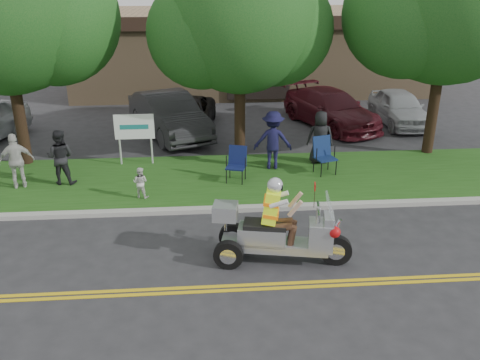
{
  "coord_description": "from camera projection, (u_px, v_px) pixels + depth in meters",
  "views": [
    {
      "loc": [
        -0.79,
        -9.09,
        5.9
      ],
      "look_at": [
        0.09,
        2.0,
        1.32
      ],
      "focal_mm": 38.0,
      "sensor_mm": 36.0,
      "label": 1
    }
  ],
  "objects": [
    {
      "name": "lawn_chair_a",
      "position": [
        237.0,
        162.0,
        15.01
      ],
      "size": [
        0.69,
        0.7,
        1.04
      ],
      "rotation": [
        0.0,
        0.0,
        -0.3
      ],
      "color": "black",
      "rests_on": "grass_verge"
    },
    {
      "name": "commercial_building",
      "position": [
        250.0,
        49.0,
        27.55
      ],
      "size": [
        18.0,
        8.2,
        4.0
      ],
      "color": "#9E7F5B",
      "rests_on": "ground"
    },
    {
      "name": "tree_mid",
      "position": [
        241.0,
        22.0,
        15.7
      ],
      "size": [
        5.88,
        4.8,
        7.05
      ],
      "color": "#332114",
      "rests_on": "ground"
    },
    {
      "name": "centerline_far",
      "position": [
        245.0,
        285.0,
        10.29
      ],
      "size": [
        60.0,
        0.1,
        0.01
      ],
      "primitive_type": "cube",
      "color": "gold",
      "rests_on": "ground"
    },
    {
      "name": "tree_left",
      "position": [
        4.0,
        10.0,
        14.84
      ],
      "size": [
        6.62,
        5.4,
        7.78
      ],
      "color": "#332114",
      "rests_on": "ground"
    },
    {
      "name": "spectator_adult_mid",
      "position": [
        60.0,
        157.0,
        14.69
      ],
      "size": [
        0.85,
        0.7,
        1.63
      ],
      "primitive_type": "imported",
      "rotation": [
        0.0,
        0.0,
        3.04
      ],
      "color": "black",
      "rests_on": "grass_verge"
    },
    {
      "name": "parked_car_far_right",
      "position": [
        399.0,
        107.0,
        20.92
      ],
      "size": [
        1.7,
        4.13,
        1.4
      ],
      "primitive_type": "imported",
      "rotation": [
        0.0,
        0.0,
        -0.01
      ],
      "color": "#9B9EA1",
      "rests_on": "ground"
    },
    {
      "name": "spectator_chair_b",
      "position": [
        320.0,
        137.0,
        16.3
      ],
      "size": [
        0.9,
        0.64,
        1.71
      ],
      "primitive_type": "imported",
      "rotation": [
        0.0,
        0.0,
        3.02
      ],
      "color": "black",
      "rests_on": "grass_verge"
    },
    {
      "name": "centerline_near",
      "position": [
        246.0,
        290.0,
        10.14
      ],
      "size": [
        60.0,
        0.1,
        0.01
      ],
      "primitive_type": "cube",
      "color": "gold",
      "rests_on": "ground"
    },
    {
      "name": "business_sign",
      "position": [
        134.0,
        130.0,
        16.07
      ],
      "size": [
        1.25,
        0.06,
        1.75
      ],
      "color": "silver",
      "rests_on": "ground"
    },
    {
      "name": "parked_car_mid",
      "position": [
        187.0,
        115.0,
        20.19
      ],
      "size": [
        2.51,
        4.63,
        1.23
      ],
      "primitive_type": "imported",
      "rotation": [
        0.0,
        0.0,
        -0.11
      ],
      "color": "black",
      "rests_on": "ground"
    },
    {
      "name": "trike_scooter",
      "position": [
        276.0,
        233.0,
        10.92
      ],
      "size": [
        3.0,
        1.25,
        1.97
      ],
      "rotation": [
        0.0,
        0.0,
        -0.19
      ],
      "color": "black",
      "rests_on": "ground"
    },
    {
      "name": "spectator_chair_a",
      "position": [
        273.0,
        140.0,
        15.82
      ],
      "size": [
        1.26,
        0.82,
        1.84
      ],
      "primitive_type": "imported",
      "rotation": [
        0.0,
        0.0,
        3.02
      ],
      "color": "#151439",
      "rests_on": "grass_verge"
    },
    {
      "name": "ground",
      "position": [
        243.0,
        274.0,
        10.68
      ],
      "size": [
        120.0,
        120.0,
        0.0
      ],
      "primitive_type": "plane",
      "color": "#28282B",
      "rests_on": "ground"
    },
    {
      "name": "curb",
      "position": [
        233.0,
        209.0,
        13.47
      ],
      "size": [
        60.0,
        0.25,
        0.12
      ],
      "primitive_type": "cube",
      "color": "#A8A89E",
      "rests_on": "ground"
    },
    {
      "name": "child_right",
      "position": [
        140.0,
        182.0,
        13.9
      ],
      "size": [
        0.5,
        0.44,
        0.88
      ],
      "primitive_type": "imported",
      "rotation": [
        0.0,
        0.0,
        2.85
      ],
      "color": "silver",
      "rests_on": "grass_verge"
    },
    {
      "name": "grass_verge",
      "position": [
        229.0,
        179.0,
        15.45
      ],
      "size": [
        60.0,
        4.0,
        0.1
      ],
      "primitive_type": "cube",
      "color": "#1E4C14",
      "rests_on": "ground"
    },
    {
      "name": "spectator_adult_right",
      "position": [
        17.0,
        161.0,
        14.42
      ],
      "size": [
        1.02,
        0.67,
        1.61
      ],
      "primitive_type": "imported",
      "rotation": [
        0.0,
        0.0,
        3.46
      ],
      "color": "beige",
      "rests_on": "grass_verge"
    },
    {
      "name": "parked_car_right",
      "position": [
        331.0,
        109.0,
        20.62
      ],
      "size": [
        3.76,
        5.43,
        1.46
      ],
      "primitive_type": "imported",
      "rotation": [
        0.0,
        0.0,
        0.38
      ],
      "color": "#451018",
      "rests_on": "ground"
    },
    {
      "name": "lawn_chair_b",
      "position": [
        323.0,
        153.0,
        15.6
      ],
      "size": [
        0.74,
        0.76,
        1.13
      ],
      "rotation": [
        0.0,
        0.0,
        0.29
      ],
      "color": "black",
      "rests_on": "grass_verge"
    },
    {
      "name": "tree_right",
      "position": [
        450.0,
        2.0,
        15.76
      ],
      "size": [
        6.86,
        5.6,
        8.07
      ],
      "color": "#332114",
      "rests_on": "ground"
    },
    {
      "name": "parked_car_left",
      "position": [
        169.0,
        115.0,
        19.35
      ],
      "size": [
        3.57,
        5.26,
        1.64
      ],
      "primitive_type": "imported",
      "rotation": [
        0.0,
        0.0,
        0.41
      ],
      "color": "#272729",
      "rests_on": "ground"
    }
  ]
}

